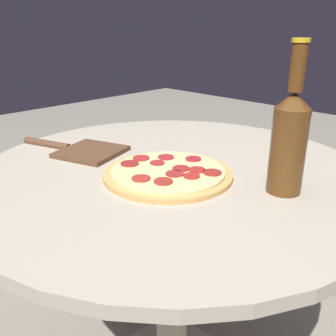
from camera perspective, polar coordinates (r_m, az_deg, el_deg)
name	(u,v)px	position (r m, az deg, el deg)	size (l,w,h in m)	color
table	(172,223)	(0.97, 0.63, -8.33)	(0.96, 0.96, 0.71)	#B2A893
pizza	(168,173)	(0.86, 0.01, -0.74)	(0.30, 0.30, 0.02)	tan
beer_bottle	(289,138)	(0.78, 17.99, 4.35)	(0.07, 0.07, 0.31)	#563314
pizza_paddle	(81,150)	(1.05, -13.06, 2.68)	(0.32, 0.19, 0.02)	brown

